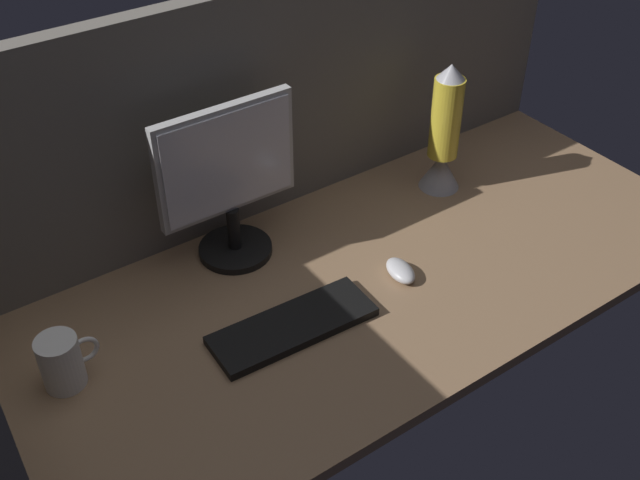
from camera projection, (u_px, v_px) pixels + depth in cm
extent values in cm
cube|color=#8C6B4C|center=(361.00, 279.00, 186.20)|extent=(180.00, 80.00, 3.00)
cube|color=slate|center=(272.00, 101.00, 191.24)|extent=(180.00, 5.00, 59.13)
cylinder|color=black|center=(236.00, 249.00, 191.48)|extent=(18.00, 18.00, 1.80)
cylinder|color=black|center=(234.00, 228.00, 187.54)|extent=(3.20, 3.20, 11.00)
cube|color=#B7B7B7|center=(226.00, 160.00, 176.52)|extent=(34.74, 2.40, 26.84)
cube|color=silver|center=(229.00, 162.00, 175.62)|extent=(32.34, 0.60, 24.44)
cube|color=black|center=(293.00, 326.00, 170.23)|extent=(37.57, 14.71, 2.00)
ellipsoid|color=silver|center=(401.00, 271.00, 183.78)|extent=(7.13, 10.40, 3.40)
cylinder|color=white|center=(61.00, 362.00, 155.07)|extent=(8.48, 8.48, 11.87)
torus|color=white|center=(84.00, 350.00, 156.98)|extent=(6.22, 1.00, 6.22)
cone|color=#A5A5AD|center=(440.00, 170.00, 211.80)|extent=(11.06, 11.06, 10.06)
cylinder|color=gold|center=(446.00, 118.00, 201.89)|extent=(8.04, 8.04, 22.12)
cone|color=#A5A5AD|center=(451.00, 72.00, 193.83)|extent=(7.24, 7.24, 4.02)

